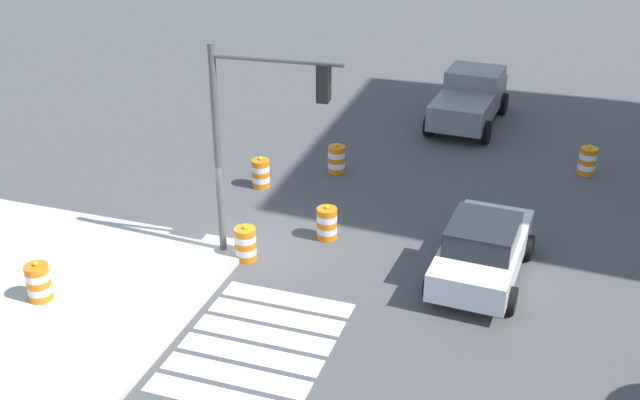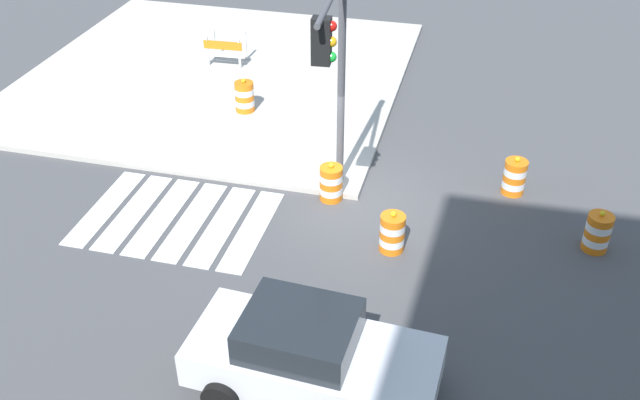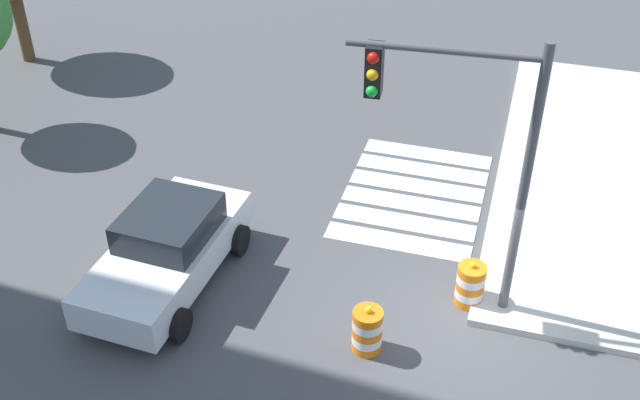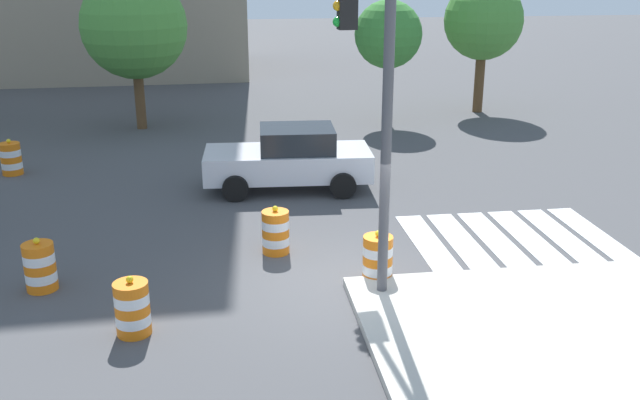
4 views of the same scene
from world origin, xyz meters
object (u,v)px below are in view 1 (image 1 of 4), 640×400
object	(u,v)px
traffic_barrel_crosswalk_end	(337,159)
traffic_light_pole	(260,118)
pickup_truck	(471,97)
traffic_barrel_median_far	(327,223)
traffic_barrel_near_corner	(245,244)
traffic_barrel_median_near	(261,173)
traffic_barrel_on_sidewalk	(39,282)
traffic_barrel_far_curb	(588,161)
sports_car	(483,249)

from	to	relation	value
traffic_barrel_crosswalk_end	traffic_light_pole	size ratio (longest dim) A/B	0.19
pickup_truck	traffic_barrel_median_far	size ratio (longest dim) A/B	5.15
traffic_barrel_near_corner	traffic_barrel_median_near	world-z (taller)	same
traffic_barrel_median_far	traffic_barrel_on_sidewalk	xyz separation A→B (m)	(5.28, -5.35, 0.15)
traffic_barrel_far_curb	traffic_light_pole	xyz separation A→B (m)	(8.49, -7.78, 3.46)
traffic_barrel_on_sidewalk	traffic_barrel_crosswalk_end	bearing A→B (deg)	156.43
sports_car	traffic_barrel_crosswalk_end	xyz separation A→B (m)	(-5.11, -5.41, -0.36)
traffic_barrel_crosswalk_end	traffic_barrel_median_far	xyz separation A→B (m)	(4.39, 1.13, 0.00)
traffic_barrel_crosswalk_end	traffic_barrel_median_far	world-z (taller)	same
traffic_barrel_far_curb	traffic_light_pole	size ratio (longest dim) A/B	0.19
sports_car	traffic_barrel_crosswalk_end	size ratio (longest dim) A/B	4.31
traffic_barrel_on_sidewalk	traffic_light_pole	world-z (taller)	traffic_light_pole
traffic_barrel_near_corner	traffic_barrel_median_far	size ratio (longest dim) A/B	1.00
traffic_barrel_near_corner	traffic_barrel_median_far	xyz separation A→B (m)	(-1.78, 1.63, 0.00)
traffic_barrel_median_far	traffic_light_pole	size ratio (longest dim) A/B	0.19
traffic_barrel_median_near	traffic_light_pole	xyz separation A→B (m)	(4.16, 1.85, 3.46)
traffic_barrel_near_corner	traffic_barrel_far_curb	bearing A→B (deg)	136.38
traffic_barrel_far_curb	traffic_barrel_on_sidewalk	xyz separation A→B (m)	(12.15, -11.96, 0.15)
sports_car	traffic_barrel_crosswalk_end	distance (m)	7.45
pickup_truck	traffic_barrel_far_curb	distance (m)	5.81
traffic_barrel_far_curb	traffic_light_pole	world-z (taller)	traffic_light_pole
pickup_truck	traffic_light_pole	world-z (taller)	traffic_light_pole
sports_car	traffic_barrel_median_far	bearing A→B (deg)	-99.59
traffic_barrel_near_corner	traffic_barrel_crosswalk_end	world-z (taller)	same
traffic_barrel_median_near	traffic_barrel_near_corner	bearing A→B (deg)	17.78
traffic_barrel_median_near	traffic_barrel_median_far	bearing A→B (deg)	49.89
traffic_barrel_on_sidewalk	traffic_barrel_median_near	bearing A→B (deg)	163.46
sports_car	traffic_barrel_median_near	size ratio (longest dim) A/B	4.31
traffic_barrel_crosswalk_end	traffic_barrel_on_sidewalk	xyz separation A→B (m)	(9.67, -4.22, 0.15)
sports_car	pickup_truck	size ratio (longest dim) A/B	0.84
traffic_barrel_on_sidewalk	traffic_barrel_far_curb	bearing A→B (deg)	135.47
sports_car	traffic_barrel_crosswalk_end	bearing A→B (deg)	-133.36
traffic_barrel_near_corner	traffic_barrel_crosswalk_end	bearing A→B (deg)	175.31
traffic_light_pole	traffic_barrel_on_sidewalk	bearing A→B (deg)	-48.72
pickup_truck	traffic_barrel_median_far	xyz separation A→B (m)	(10.64, -2.21, -0.52)
traffic_barrel_near_corner	traffic_light_pole	bearing A→B (deg)	109.30
traffic_barrel_near_corner	sports_car	bearing A→B (deg)	100.09
traffic_light_pole	traffic_barrel_crosswalk_end	bearing A→B (deg)	179.59
pickup_truck	traffic_barrel_far_curb	size ratio (longest dim) A/B	5.15
sports_car	traffic_barrel_far_curb	xyz separation A→B (m)	(-7.60, 2.32, -0.36)
traffic_barrel_near_corner	pickup_truck	bearing A→B (deg)	162.80
traffic_barrel_median_far	traffic_light_pole	bearing A→B (deg)	-35.98
sports_car	traffic_barrel_on_sidewalk	distance (m)	10.66
traffic_barrel_crosswalk_end	traffic_barrel_median_far	bearing A→B (deg)	14.42
traffic_barrel_median_near	traffic_light_pole	bearing A→B (deg)	23.96
traffic_barrel_far_curb	traffic_barrel_median_near	bearing A→B (deg)	-65.80
sports_car	pickup_truck	bearing A→B (deg)	-169.63
traffic_barrel_median_near	traffic_barrel_on_sidewalk	distance (m)	8.16
sports_car	traffic_barrel_median_far	xyz separation A→B (m)	(-0.72, -4.28, -0.36)
sports_car	traffic_barrel_median_far	size ratio (longest dim) A/B	4.31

